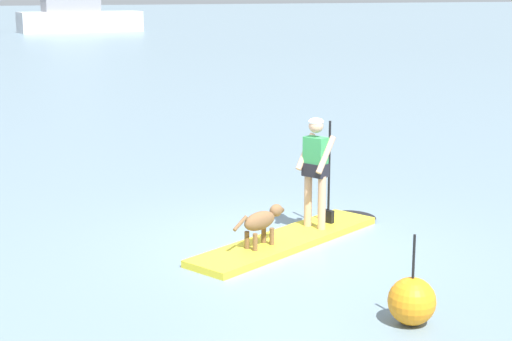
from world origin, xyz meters
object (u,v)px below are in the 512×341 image
Objects in this scene: moored_boat_center at (78,14)px; paddleboard at (296,237)px; person_paddler at (316,165)px; marker_buoy at (412,301)px; dog at (262,221)px.

paddleboard is at bearing -101.46° from moored_boat_center.
marker_buoy is at bearing -102.93° from person_paddler.
moored_boat_center is 10.46× the size of marker_buoy.
paddleboard is 1.12m from person_paddler.
person_paddler is at bearing 22.31° from dog.
paddleboard is 2.25× the size of person_paddler.
person_paddler is 1.62× the size of marker_buoy.
dog is (-1.14, -0.47, -0.61)m from person_paddler.
marker_buoy is (0.35, -2.99, -0.19)m from dog.
person_paddler is 63.94m from moored_boat_center.
person_paddler is at bearing -101.12° from moored_boat_center.
moored_boat_center reaches higher than paddleboard.
moored_boat_center is (13.47, 63.21, 1.13)m from dog.
moored_boat_center is at bearing 78.79° from marker_buoy.
paddleboard is 3.75× the size of dog.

